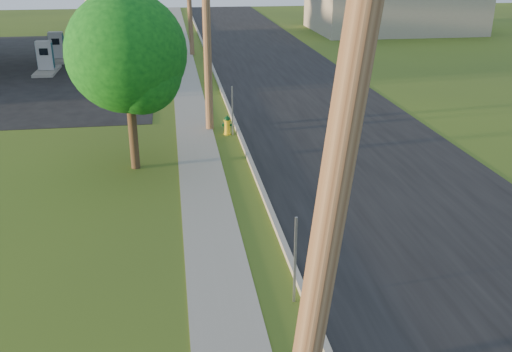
{
  "coord_description": "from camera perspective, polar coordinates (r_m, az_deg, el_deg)",
  "views": [
    {
      "loc": [
        -2.08,
        -5.86,
        7.01
      ],
      "look_at": [
        0.0,
        8.0,
        1.4
      ],
      "focal_mm": 40.0,
      "sensor_mm": 36.0,
      "label": 1
    }
  ],
  "objects": [
    {
      "name": "sign_post_mid",
      "position": [
        22.79,
        -2.37,
        6.51
      ],
      "size": [
        0.05,
        0.04,
        2.0
      ],
      "primitive_type": "cube",
      "color": "gray",
      "rests_on": "ground"
    },
    {
      "name": "hydrant_mid",
      "position": [
        23.06,
        -2.89,
        5.1
      ],
      "size": [
        0.41,
        0.37,
        0.79
      ],
      "color": "gold",
      "rests_on": "ground"
    },
    {
      "name": "curb",
      "position": [
        17.5,
        0.65,
        -1.53
      ],
      "size": [
        0.15,
        120.0,
        0.15
      ],
      "primitive_type": "cube",
      "color": "gray",
      "rests_on": "ground"
    },
    {
      "name": "utility_pole_mid",
      "position": [
        23.0,
        -5.02,
        16.61
      ],
      "size": [
        1.4,
        0.32,
        9.8
      ],
      "color": "brown",
      "rests_on": "ground"
    },
    {
      "name": "sidewalk",
      "position": [
        17.36,
        -5.07,
        -2.04
      ],
      "size": [
        1.5,
        120.0,
        0.03
      ],
      "primitive_type": "cube",
      "color": "gray",
      "rests_on": "ground"
    },
    {
      "name": "sign_post_far",
      "position": [
        34.67,
        -4.64,
        11.77
      ],
      "size": [
        0.05,
        0.04,
        2.0
      ],
      "primitive_type": "cube",
      "color": "gray",
      "rests_on": "ground"
    },
    {
      "name": "fuel_pump_se",
      "position": [
        41.03,
        -19.26,
        11.82
      ],
      "size": [
        1.2,
        3.2,
        1.9
      ],
      "color": "gray",
      "rests_on": "ground"
    },
    {
      "name": "sign_post_near",
      "position": [
        11.95,
        3.93,
        -8.44
      ],
      "size": [
        0.05,
        0.04,
        2.0
      ],
      "primitive_type": "cube",
      "color": "gray",
      "rests_on": "ground"
    },
    {
      "name": "tree_verge",
      "position": [
        18.94,
        -12.51,
        11.46
      ],
      "size": [
        3.86,
        3.86,
        5.86
      ],
      "color": "#3D2C1B",
      "rests_on": "ground"
    },
    {
      "name": "road",
      "position": [
        18.54,
        12.95,
        -0.95
      ],
      "size": [
        8.0,
        120.0,
        0.02
      ],
      "primitive_type": "cube",
      "color": "black",
      "rests_on": "ground"
    },
    {
      "name": "hydrant_far",
      "position": [
        32.46,
        -4.87,
        9.9
      ],
      "size": [
        0.37,
        0.33,
        0.71
      ],
      "color": "yellow",
      "rests_on": "ground"
    },
    {
      "name": "utility_pole_near",
      "position": [
        5.54,
        7.68,
        -1.89
      ],
      "size": [
        1.4,
        0.32,
        9.48
      ],
      "color": "brown",
      "rests_on": "ground"
    },
    {
      "name": "distant_building",
      "position": [
        54.91,
        13.5,
        16.02
      ],
      "size": [
        14.0,
        10.0,
        4.0
      ],
      "primitive_type": "cube",
      "color": "gray",
      "rests_on": "ground"
    },
    {
      "name": "fuel_pump_ne",
      "position": [
        37.16,
        -20.28,
        10.76
      ],
      "size": [
        1.2,
        3.2,
        1.9
      ],
      "color": "gray",
      "rests_on": "ground"
    }
  ]
}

